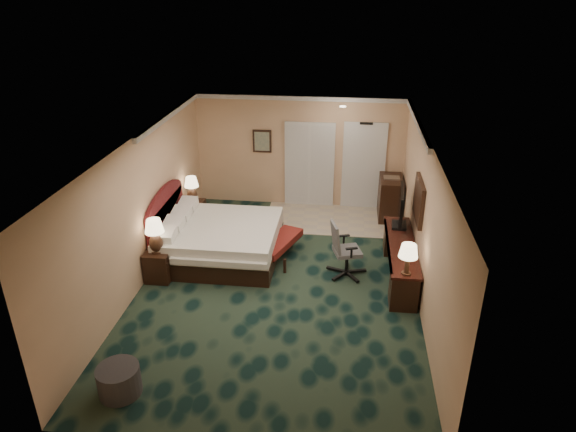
# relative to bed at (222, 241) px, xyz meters

# --- Properties ---
(floor) EXTENTS (5.00, 7.50, 0.00)m
(floor) POSITION_rel_bed_xyz_m (1.28, -0.86, -0.36)
(floor) COLOR black
(floor) RESTS_ON ground
(ceiling) EXTENTS (5.00, 7.50, 0.00)m
(ceiling) POSITION_rel_bed_xyz_m (1.28, -0.86, 2.34)
(ceiling) COLOR silver
(ceiling) RESTS_ON wall_back
(wall_back) EXTENTS (5.00, 0.00, 2.70)m
(wall_back) POSITION_rel_bed_xyz_m (1.28, 2.89, 0.99)
(wall_back) COLOR tan
(wall_back) RESTS_ON ground
(wall_front) EXTENTS (5.00, 0.00, 2.70)m
(wall_front) POSITION_rel_bed_xyz_m (1.28, -4.61, 0.99)
(wall_front) COLOR tan
(wall_front) RESTS_ON ground
(wall_left) EXTENTS (0.00, 7.50, 2.70)m
(wall_left) POSITION_rel_bed_xyz_m (-1.22, -0.86, 0.99)
(wall_left) COLOR tan
(wall_left) RESTS_ON ground
(wall_right) EXTENTS (0.00, 7.50, 2.70)m
(wall_right) POSITION_rel_bed_xyz_m (3.78, -0.86, 0.99)
(wall_right) COLOR tan
(wall_right) RESTS_ON ground
(crown_molding) EXTENTS (5.00, 7.50, 0.10)m
(crown_molding) POSITION_rel_bed_xyz_m (1.28, -0.86, 2.29)
(crown_molding) COLOR silver
(crown_molding) RESTS_ON wall_back
(tile_patch) EXTENTS (3.20, 1.70, 0.01)m
(tile_patch) POSITION_rel_bed_xyz_m (2.18, 2.04, -0.35)
(tile_patch) COLOR beige
(tile_patch) RESTS_ON ground
(headboard) EXTENTS (0.12, 2.00, 1.40)m
(headboard) POSITION_rel_bed_xyz_m (-1.16, 0.14, 0.34)
(headboard) COLOR #460C0E
(headboard) RESTS_ON ground
(entry_door) EXTENTS (1.02, 0.06, 2.18)m
(entry_door) POSITION_rel_bed_xyz_m (2.83, 2.86, 0.69)
(entry_door) COLOR silver
(entry_door) RESTS_ON ground
(closet_doors) EXTENTS (1.20, 0.06, 2.10)m
(closet_doors) POSITION_rel_bed_xyz_m (1.53, 2.85, 0.69)
(closet_doors) COLOR #B8B8B8
(closet_doors) RESTS_ON ground
(wall_art) EXTENTS (0.45, 0.06, 0.55)m
(wall_art) POSITION_rel_bed_xyz_m (0.38, 2.85, 1.24)
(wall_art) COLOR slate
(wall_art) RESTS_ON wall_back
(wall_mirror) EXTENTS (0.05, 0.95, 0.75)m
(wall_mirror) POSITION_rel_bed_xyz_m (3.74, -0.26, 1.19)
(wall_mirror) COLOR white
(wall_mirror) RESTS_ON wall_right
(bed) EXTENTS (2.24, 2.08, 0.71)m
(bed) POSITION_rel_bed_xyz_m (0.00, 0.00, 0.00)
(bed) COLOR white
(bed) RESTS_ON ground
(nightstand_near) EXTENTS (0.46, 0.53, 0.58)m
(nightstand_near) POSITION_rel_bed_xyz_m (-0.97, -0.93, -0.07)
(nightstand_near) COLOR black
(nightstand_near) RESTS_ON ground
(nightstand_far) EXTENTS (0.43, 0.50, 0.54)m
(nightstand_far) POSITION_rel_bed_xyz_m (-0.99, 1.46, -0.09)
(nightstand_far) COLOR black
(nightstand_far) RESTS_ON ground
(lamp_near) EXTENTS (0.42, 0.42, 0.66)m
(lamp_near) POSITION_rel_bed_xyz_m (-0.97, -0.97, 0.56)
(lamp_near) COLOR black
(lamp_near) RESTS_ON nightstand_near
(lamp_far) EXTENTS (0.37, 0.37, 0.60)m
(lamp_far) POSITION_rel_bed_xyz_m (-1.01, 1.46, 0.49)
(lamp_far) COLOR black
(lamp_far) RESTS_ON nightstand_far
(bed_bench) EXTENTS (0.86, 1.35, 0.43)m
(bed_bench) POSITION_rel_bed_xyz_m (1.17, 0.08, -0.14)
(bed_bench) COLOR maroon
(bed_bench) RESTS_ON ground
(ottoman) EXTENTS (0.77, 0.77, 0.42)m
(ottoman) POSITION_rel_bed_xyz_m (-0.51, -3.85, -0.15)
(ottoman) COLOR #2B2A30
(ottoman) RESTS_ON ground
(desk) EXTENTS (0.52, 2.41, 0.69)m
(desk) POSITION_rel_bed_xyz_m (3.50, -0.34, -0.01)
(desk) COLOR black
(desk) RESTS_ON ground
(tv) EXTENTS (0.15, 1.01, 0.78)m
(tv) POSITION_rel_bed_xyz_m (3.51, 0.41, 0.73)
(tv) COLOR black
(tv) RESTS_ON desk
(desk_lamp) EXTENTS (0.33, 0.33, 0.56)m
(desk_lamp) POSITION_rel_bed_xyz_m (3.49, -1.40, 0.62)
(desk_lamp) COLOR black
(desk_lamp) RESTS_ON desk
(desk_chair) EXTENTS (0.78, 0.75, 1.09)m
(desk_chair) POSITION_rel_bed_xyz_m (2.51, -0.37, 0.19)
(desk_chair) COLOR #585859
(desk_chair) RESTS_ON ground
(minibar) EXTENTS (0.52, 0.93, 0.98)m
(minibar) POSITION_rel_bed_xyz_m (3.47, 2.34, 0.13)
(minibar) COLOR black
(minibar) RESTS_ON ground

